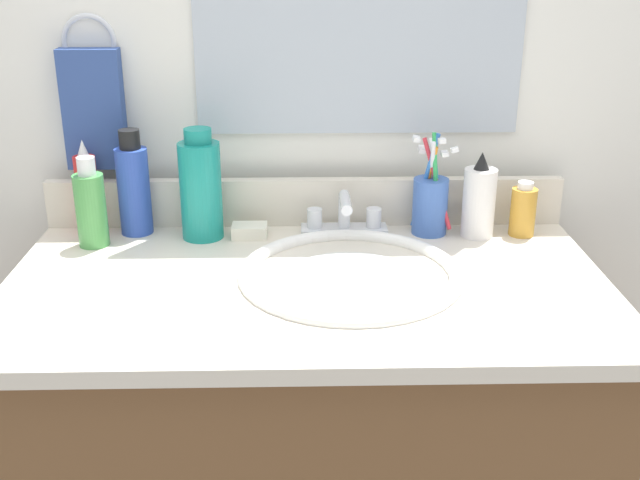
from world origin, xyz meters
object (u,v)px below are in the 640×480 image
object	(u,v)px
soap_bar	(250,231)
bottle_toner_green	(91,207)
bottle_shampoo_blue	(134,187)
cup_blue_plastic	(430,202)
faucet	(344,220)
bottle_lotion_white	(479,201)
hand_towel	(94,109)
bottle_spray_red	(87,191)
bottle_oil_amber	(523,211)
bottle_mouthwash_teal	(201,188)

from	to	relation	value
soap_bar	bottle_toner_green	bearing A→B (deg)	-173.41
bottle_shampoo_blue	cup_blue_plastic	distance (m)	0.55
faucet	bottle_lotion_white	distance (m)	0.25
faucet	soap_bar	bearing A→B (deg)	-176.58
hand_towel	bottle_spray_red	distance (m)	0.15
faucet	bottle_spray_red	xyz separation A→B (m)	(-0.48, 0.04, 0.05)
bottle_shampoo_blue	bottle_lotion_white	distance (m)	0.63
bottle_toner_green	soap_bar	size ratio (longest dim) A/B	2.54
cup_blue_plastic	soap_bar	world-z (taller)	cup_blue_plastic
bottle_oil_amber	soap_bar	xyz separation A→B (m)	(-0.50, -0.00, -0.04)
bottle_lotion_white	soap_bar	bearing A→B (deg)	179.57
hand_towel	faucet	bearing A→B (deg)	-9.63
bottle_lotion_white	cup_blue_plastic	xyz separation A→B (m)	(-0.09, 0.02, -0.01)
soap_bar	faucet	bearing A→B (deg)	3.42
bottle_shampoo_blue	bottle_toner_green	xyz separation A→B (m)	(-0.06, -0.06, -0.02)
bottle_spray_red	bottle_toner_green	bearing A→B (deg)	-72.26
faucet	bottle_spray_red	size ratio (longest dim) A/B	0.92
bottle_spray_red	bottle_mouthwash_teal	xyz separation A→B (m)	(0.22, -0.04, 0.02)
bottle_oil_amber	bottle_mouthwash_teal	world-z (taller)	bottle_mouthwash_teal
faucet	bottle_mouthwash_teal	bearing A→B (deg)	-178.44
hand_towel	bottle_mouthwash_teal	distance (m)	0.25
cup_blue_plastic	bottle_mouthwash_teal	bearing A→B (deg)	-178.61
bottle_shampoo_blue	soap_bar	world-z (taller)	bottle_shampoo_blue
bottle_oil_amber	bottle_lotion_white	world-z (taller)	bottle_lotion_white
hand_towel	bottle_spray_red	world-z (taller)	hand_towel
cup_blue_plastic	bottle_toner_green	bearing A→B (deg)	-175.74
bottle_spray_red	faucet	bearing A→B (deg)	-4.22
bottle_oil_amber	hand_towel	bearing A→B (deg)	173.60
bottle_spray_red	soap_bar	world-z (taller)	bottle_spray_red
bottle_spray_red	cup_blue_plastic	xyz separation A→B (m)	(0.63, -0.03, -0.02)
bottle_spray_red	bottle_shampoo_blue	world-z (taller)	bottle_shampoo_blue
bottle_spray_red	soap_bar	bearing A→B (deg)	-8.61
bottle_shampoo_blue	soap_bar	xyz separation A→B (m)	(0.21, -0.03, -0.08)
bottle_toner_green	faucet	bearing A→B (deg)	5.36
hand_towel	soap_bar	xyz separation A→B (m)	(0.28, -0.09, -0.21)
bottle_lotion_white	bottle_mouthwash_teal	bearing A→B (deg)	179.26
hand_towel	bottle_oil_amber	size ratio (longest dim) A/B	2.15
faucet	cup_blue_plastic	distance (m)	0.16
bottle_oil_amber	bottle_toner_green	distance (m)	0.78
bottle_mouthwash_teal	faucet	bearing A→B (deg)	1.56
bottle_oil_amber	bottle_spray_red	world-z (taller)	bottle_spray_red
faucet	cup_blue_plastic	xyz separation A→B (m)	(0.16, 0.00, 0.03)
bottle_shampoo_blue	bottle_toner_green	world-z (taller)	bottle_shampoo_blue
faucet	bottle_lotion_white	bearing A→B (deg)	-3.18
hand_towel	bottle_toner_green	bearing A→B (deg)	-85.91
bottle_lotion_white	bottle_oil_amber	bearing A→B (deg)	2.22
soap_bar	bottle_mouthwash_teal	bearing A→B (deg)	177.74
bottle_toner_green	bottle_lotion_white	bearing A→B (deg)	2.37
faucet	bottle_shampoo_blue	size ratio (longest dim) A/B	0.82
bottle_shampoo_blue	cup_blue_plastic	size ratio (longest dim) A/B	1.02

